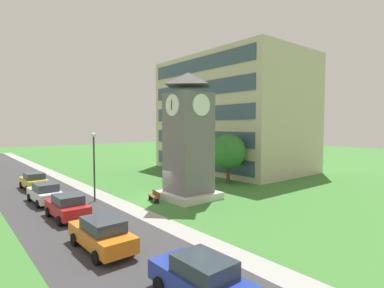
{
  "coord_description": "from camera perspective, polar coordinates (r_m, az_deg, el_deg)",
  "views": [
    {
      "loc": [
        22.25,
        -13.79,
        6.43
      ],
      "look_at": [
        0.74,
        3.71,
        4.74
      ],
      "focal_mm": 28.44,
      "sensor_mm": 36.0,
      "label": 1
    }
  ],
  "objects": [
    {
      "name": "ground_plane",
      "position": [
        26.96,
        -7.24,
        -10.33
      ],
      "size": [
        160.0,
        160.0,
        0.0
      ],
      "primitive_type": "plane",
      "color": "#3D7A33"
    },
    {
      "name": "tree_by_building",
      "position": [
        36.67,
        -2.47,
        -0.37
      ],
      "size": [
        2.85,
        2.85,
        5.41
      ],
      "color": "#513823",
      "rests_on": "ground"
    },
    {
      "name": "parked_car_blue",
      "position": [
        12.12,
        1.69,
        -23.88
      ],
      "size": [
        4.33,
        2.03,
        1.69
      ],
      "color": "#23389E",
      "rests_on": "ground"
    },
    {
      "name": "parked_car_white",
      "position": [
        28.24,
        -25.85,
        -8.23
      ],
      "size": [
        4.63,
        2.04,
        1.69
      ],
      "color": "silver",
      "rests_on": "ground"
    },
    {
      "name": "kerb_strip",
      "position": [
        25.63,
        -12.72,
        -11.12
      ],
      "size": [
        120.0,
        1.6,
        0.01
      ],
      "primitive_type": "cube",
      "color": "#9E9E99",
      "rests_on": "ground"
    },
    {
      "name": "park_bench",
      "position": [
        26.28,
        -7.05,
        -9.66
      ],
      "size": [
        1.86,
        0.88,
        0.88
      ],
      "color": "brown",
      "rests_on": "ground"
    },
    {
      "name": "office_building",
      "position": [
        45.03,
        7.63,
        5.47
      ],
      "size": [
        20.83,
        13.34,
        16.0
      ],
      "color": "beige",
      "rests_on": "ground"
    },
    {
      "name": "tree_streetside",
      "position": [
        33.98,
        6.8,
        -1.43
      ],
      "size": [
        3.91,
        3.91,
        5.5
      ],
      "color": "#513823",
      "rests_on": "ground"
    },
    {
      "name": "parked_car_orange",
      "position": [
        16.97,
        -16.56,
        -15.81
      ],
      "size": [
        4.74,
        2.05,
        1.69
      ],
      "color": "orange",
      "rests_on": "ground"
    },
    {
      "name": "clock_tower",
      "position": [
        26.57,
        -0.67,
        0.29
      ],
      "size": [
        4.46,
        4.46,
        11.01
      ],
      "color": "slate",
      "rests_on": "ground"
    },
    {
      "name": "street_lamp",
      "position": [
        26.92,
        -17.9,
        -2.67
      ],
      "size": [
        0.36,
        0.36,
        5.83
      ],
      "color": "#333338",
      "rests_on": "ground"
    },
    {
      "name": "street_asphalt",
      "position": [
        24.08,
        -22.36,
        -12.26
      ],
      "size": [
        120.0,
        7.2,
        0.01
      ],
      "primitive_type": "cube",
      "color": "#38383A",
      "rests_on": "ground"
    },
    {
      "name": "parked_car_yellow",
      "position": [
        34.73,
        -27.52,
        -6.13
      ],
      "size": [
        4.29,
        2.09,
        1.69
      ],
      "color": "gold",
      "rests_on": "ground"
    },
    {
      "name": "parked_car_red",
      "position": [
        23.03,
        -22.31,
        -10.77
      ],
      "size": [
        4.2,
        2.09,
        1.69
      ],
      "color": "red",
      "rests_on": "ground"
    }
  ]
}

